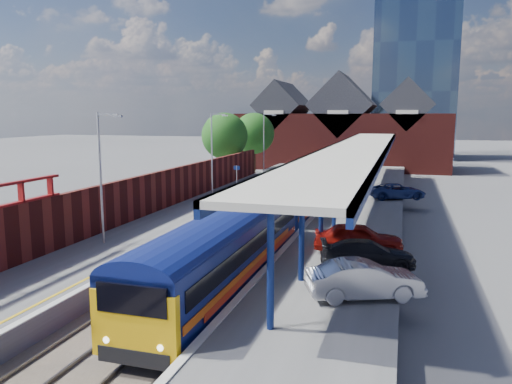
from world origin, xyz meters
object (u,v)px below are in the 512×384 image
(parked_car_red, at_px, (358,238))
(parked_car_dark, at_px, (368,254))
(lamp_post_d, at_px, (265,140))
(lamp_post_c, at_px, (213,150))
(parked_car_blue, at_px, (397,191))
(platform_sign, at_px, (237,175))
(parked_car_silver, at_px, (365,280))
(lamp_post_b, at_px, (103,170))
(train, at_px, (319,178))

(parked_car_red, bearing_deg, parked_car_dark, -173.01)
(lamp_post_d, xyz_separation_m, parked_car_red, (13.26, -29.99, -3.24))
(lamp_post_c, relative_size, parked_car_blue, 1.53)
(parked_car_red, xyz_separation_m, parked_car_dark, (0.64, -2.34, -0.13))
(lamp_post_d, xyz_separation_m, platform_sign, (1.36, -14.00, -2.30))
(parked_car_silver, bearing_deg, lamp_post_d, -1.13)
(lamp_post_b, relative_size, parked_car_red, 1.59)
(lamp_post_c, height_order, parked_car_dark, lamp_post_c)
(parked_car_red, bearing_deg, train, 6.67)
(lamp_post_c, xyz_separation_m, parked_car_red, (13.26, -13.99, -3.24))
(platform_sign, height_order, parked_car_blue, platform_sign)
(lamp_post_b, height_order, parked_car_silver, lamp_post_b)
(parked_car_dark, bearing_deg, parked_car_red, 1.88)
(parked_car_dark, relative_size, parked_car_blue, 0.94)
(platform_sign, xyz_separation_m, parked_car_silver, (12.70, -22.32, -0.98))
(parked_car_dark, distance_m, parked_car_blue, 19.79)
(parked_car_silver, height_order, parked_car_blue, parked_car_silver)
(lamp_post_d, relative_size, parked_car_dark, 1.64)
(lamp_post_b, distance_m, parked_car_red, 13.80)
(lamp_post_b, distance_m, parked_car_silver, 15.07)
(lamp_post_c, distance_m, platform_sign, 3.34)
(lamp_post_d, bearing_deg, parked_car_red, -66.14)
(lamp_post_b, relative_size, lamp_post_c, 1.00)
(lamp_post_b, relative_size, lamp_post_d, 1.00)
(lamp_post_d, height_order, platform_sign, lamp_post_d)
(lamp_post_c, xyz_separation_m, platform_sign, (1.36, 2.00, -2.30))
(lamp_post_c, distance_m, parked_car_silver, 24.93)
(lamp_post_b, distance_m, platform_sign, 18.20)
(parked_car_red, relative_size, parked_car_blue, 0.97)
(parked_car_silver, bearing_deg, parked_car_dark, -20.01)
(lamp_post_c, relative_size, parked_car_red, 1.59)
(platform_sign, distance_m, parked_car_red, 19.95)
(lamp_post_b, xyz_separation_m, parked_car_red, (13.26, 2.01, -3.24))
(parked_car_silver, bearing_deg, lamp_post_b, 50.62)
(lamp_post_c, xyz_separation_m, parked_car_blue, (14.86, 3.44, -3.36))
(train, height_order, lamp_post_c, lamp_post_c)
(lamp_post_b, xyz_separation_m, lamp_post_d, (0.00, 32.00, 0.00))
(parked_car_red, relative_size, parked_car_silver, 1.02)
(lamp_post_b, bearing_deg, platform_sign, 85.67)
(parked_car_dark, bearing_deg, platform_sign, 20.97)
(parked_car_red, distance_m, parked_car_blue, 17.50)
(train, distance_m, platform_sign, 7.77)
(train, relative_size, lamp_post_d, 9.42)
(platform_sign, height_order, parked_car_dark, platform_sign)
(train, relative_size, parked_car_blue, 14.44)
(lamp_post_d, bearing_deg, train, -51.18)
(lamp_post_b, bearing_deg, parked_car_silver, -17.09)
(train, xyz_separation_m, platform_sign, (-6.49, -4.24, 0.57))
(lamp_post_c, bearing_deg, parked_car_silver, -55.32)
(train, relative_size, lamp_post_b, 9.42)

